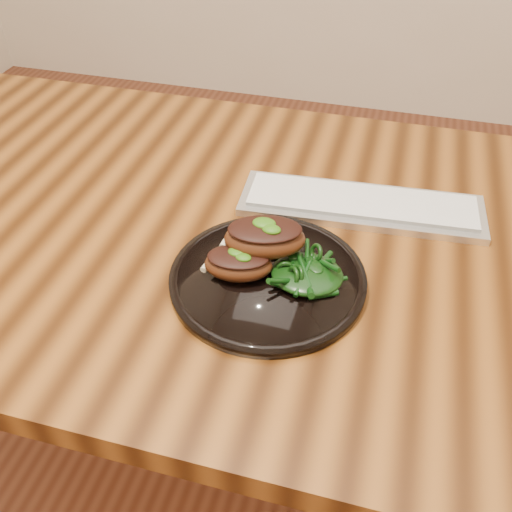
# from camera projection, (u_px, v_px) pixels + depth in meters

# --- Properties ---
(desk) EXTENTS (1.60, 0.80, 0.75)m
(desk) POSITION_uv_depth(u_px,v_px,m) (274.00, 268.00, 0.93)
(desk) COLOR #321706
(desk) RESTS_ON ground
(plate) EXTENTS (0.27, 0.27, 0.02)m
(plate) POSITION_uv_depth(u_px,v_px,m) (268.00, 278.00, 0.78)
(plate) COLOR black
(plate) RESTS_ON desk
(lamb_chop_front) EXTENTS (0.10, 0.07, 0.04)m
(lamb_chop_front) POSITION_uv_depth(u_px,v_px,m) (238.00, 263.00, 0.76)
(lamb_chop_front) COLOR #461F0D
(lamb_chop_front) RESTS_ON plate
(lamb_chop_back) EXTENTS (0.12, 0.10, 0.05)m
(lamb_chop_back) POSITION_uv_depth(u_px,v_px,m) (264.00, 237.00, 0.77)
(lamb_chop_back) COLOR #461F0D
(lamb_chop_back) RESTS_ON plate
(herb_smear) EXTENTS (0.09, 0.06, 0.01)m
(herb_smear) POSITION_uv_depth(u_px,v_px,m) (255.00, 243.00, 0.82)
(herb_smear) COLOR #1B4807
(herb_smear) RESTS_ON plate
(greens_heap) EXTENTS (0.10, 0.09, 0.04)m
(greens_heap) POSITION_uv_depth(u_px,v_px,m) (307.00, 270.00, 0.76)
(greens_heap) COLOR black
(greens_heap) RESTS_ON plate
(keyboard) EXTENTS (0.39, 0.14, 0.02)m
(keyboard) POSITION_uv_depth(u_px,v_px,m) (361.00, 204.00, 0.91)
(keyboard) COLOR silver
(keyboard) RESTS_ON desk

